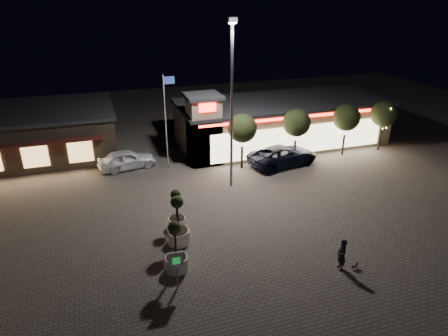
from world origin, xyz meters
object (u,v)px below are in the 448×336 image
object	(u,v)px
planter_mid	(176,255)
valet_sign	(176,264)
planter_left	(177,217)
white_sedan	(127,159)
pedestrian	(342,255)
pickup_truck	(283,155)

from	to	relation	value
planter_mid	valet_sign	xyz separation A→B (m)	(-0.27, -1.47, 0.58)
planter_left	white_sedan	bearing A→B (deg)	100.84
planter_left	valet_sign	size ratio (longest dim) A/B	1.27
valet_sign	planter_left	bearing A→B (deg)	78.21
pedestrian	planter_left	world-z (taller)	planter_left
pickup_truck	planter_left	size ratio (longest dim) A/B	2.27
planter_left	valet_sign	bearing A→B (deg)	-101.79
white_sedan	valet_sign	distance (m)	16.40
white_sedan	planter_left	world-z (taller)	planter_left
planter_left	valet_sign	world-z (taller)	planter_left
white_sedan	valet_sign	size ratio (longest dim) A/B	2.23
pickup_truck	white_sedan	bearing A→B (deg)	64.75
pedestrian	planter_mid	world-z (taller)	planter_mid
white_sedan	planter_mid	distance (m)	14.94
planter_mid	planter_left	bearing A→B (deg)	77.71
pickup_truck	pedestrian	distance (m)	14.58
pedestrian	planter_left	size ratio (longest dim) A/B	0.67
pickup_truck	white_sedan	world-z (taller)	pickup_truck
planter_left	planter_mid	world-z (taller)	planter_mid
pickup_truck	white_sedan	size ratio (longest dim) A/B	1.29
valet_sign	planter_mid	bearing A→B (deg)	79.62
planter_mid	pedestrian	bearing A→B (deg)	-17.82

